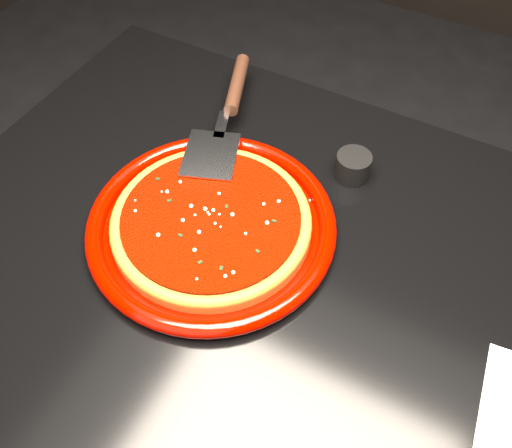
% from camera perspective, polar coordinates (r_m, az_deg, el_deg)
% --- Properties ---
extents(floor, '(4.00, 4.00, 0.01)m').
position_cam_1_polar(floor, '(1.51, 2.90, -21.05)').
color(floor, black).
rests_on(floor, ground).
extents(table, '(1.20, 0.80, 0.75)m').
position_cam_1_polar(table, '(1.16, 3.67, -15.49)').
color(table, black).
rests_on(table, floor).
extents(plate, '(0.41, 0.41, 0.03)m').
position_cam_1_polar(plate, '(0.86, -4.46, -0.13)').
color(plate, '#760400').
rests_on(plate, table).
extents(pizza_crust, '(0.33, 0.33, 0.02)m').
position_cam_1_polar(pizza_crust, '(0.86, -4.48, 0.05)').
color(pizza_crust, brown).
rests_on(pizza_crust, plate).
extents(pizza_crust_rim, '(0.33, 0.33, 0.02)m').
position_cam_1_polar(pizza_crust_rim, '(0.85, -4.51, 0.36)').
color(pizza_crust_rim, brown).
rests_on(pizza_crust_rim, plate).
extents(pizza_sauce, '(0.29, 0.29, 0.01)m').
position_cam_1_polar(pizza_sauce, '(0.85, -4.54, 0.59)').
color(pizza_sauce, '#680C00').
rests_on(pizza_sauce, plate).
extents(parmesan_dusting, '(0.26, 0.26, 0.01)m').
position_cam_1_polar(parmesan_dusting, '(0.84, -4.57, 0.91)').
color(parmesan_dusting, beige).
rests_on(parmesan_dusting, plate).
extents(basil_flecks, '(0.24, 0.24, 0.00)m').
position_cam_1_polar(basil_flecks, '(0.84, -4.56, 0.87)').
color(basil_flecks, black).
rests_on(basil_flecks, plate).
extents(pizza_server, '(0.22, 0.37, 0.03)m').
position_cam_1_polar(pizza_server, '(0.98, -2.99, 10.88)').
color(pizza_server, silver).
rests_on(pizza_server, plate).
extents(ramekin, '(0.06, 0.06, 0.04)m').
position_cam_1_polar(ramekin, '(0.94, 9.67, 5.72)').
color(ramekin, black).
rests_on(ramekin, table).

